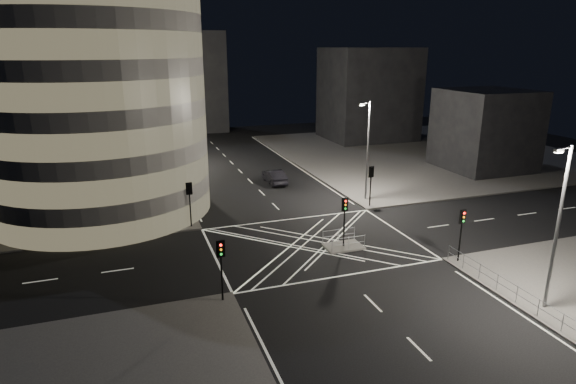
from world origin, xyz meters
name	(u,v)px	position (x,y,z in m)	size (l,w,h in m)	color
ground	(313,244)	(0.00, 0.00, 0.00)	(120.00, 120.00, 0.00)	black
sidewalk_far_right	(425,152)	(29.00, 27.00, 0.07)	(42.00, 42.00, 0.15)	#524F4D
central_island	(343,246)	(2.00, -1.50, 0.07)	(3.00, 2.00, 0.15)	slate
office_tower_curved	(39,76)	(-20.74, 18.74, 12.65)	(30.00, 29.00, 27.20)	gray
office_block_rear	(55,78)	(-22.00, 42.00, 11.15)	(24.00, 16.00, 22.00)	gray
building_right_far	(368,94)	(26.00, 40.00, 7.65)	(14.00, 12.00, 15.00)	black
building_right_near	(485,130)	(30.00, 16.00, 5.15)	(10.00, 10.00, 10.00)	black
building_far_end	(175,83)	(-4.00, 58.00, 9.00)	(18.00, 8.00, 18.00)	black
tree_a	(166,180)	(-10.50, 9.00, 3.95)	(3.80, 3.80, 5.99)	black
tree_b	(160,161)	(-10.50, 15.00, 4.39)	(4.24, 4.24, 6.69)	black
tree_c	(155,143)	(-10.50, 21.00, 5.10)	(4.73, 4.73, 7.67)	black
tree_d	(151,132)	(-10.50, 27.00, 5.30)	(4.49, 4.49, 7.74)	black
tree_e	(148,131)	(-10.50, 33.00, 4.51)	(4.01, 4.01, 6.67)	black
traffic_signal_fl	(190,196)	(-8.80, 6.80, 2.91)	(0.55, 0.22, 4.00)	black
traffic_signal_nl	(221,259)	(-8.80, -6.80, 2.91)	(0.55, 0.22, 4.00)	black
traffic_signal_fr	(371,179)	(8.80, 6.80, 2.91)	(0.55, 0.22, 4.00)	black
traffic_signal_nr	(462,226)	(8.80, -6.80, 2.91)	(0.55, 0.22, 4.00)	black
traffic_signal_island	(345,213)	(2.00, -1.50, 2.91)	(0.55, 0.22, 4.00)	black
street_lamp_left_near	(173,155)	(-9.44, 12.00, 5.54)	(1.25, 0.25, 10.00)	slate
street_lamp_left_far	(158,126)	(-9.44, 30.00, 5.54)	(1.25, 0.25, 10.00)	slate
street_lamp_right_far	(367,148)	(9.44, 9.00, 5.54)	(1.25, 0.25, 10.00)	slate
street_lamp_right_near	(557,224)	(9.44, -14.00, 5.54)	(1.25, 0.25, 10.00)	slate
railing_near_right	(507,288)	(8.30, -12.15, 0.70)	(0.06, 11.70, 1.10)	slate
railing_island_south	(349,243)	(2.00, -2.40, 0.70)	(2.80, 0.06, 1.10)	slate
railing_island_north	(339,235)	(2.00, -0.60, 0.70)	(2.80, 0.06, 1.10)	slate
sedan	(274,176)	(2.46, 18.14, 0.82)	(1.74, 5.00, 1.65)	black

